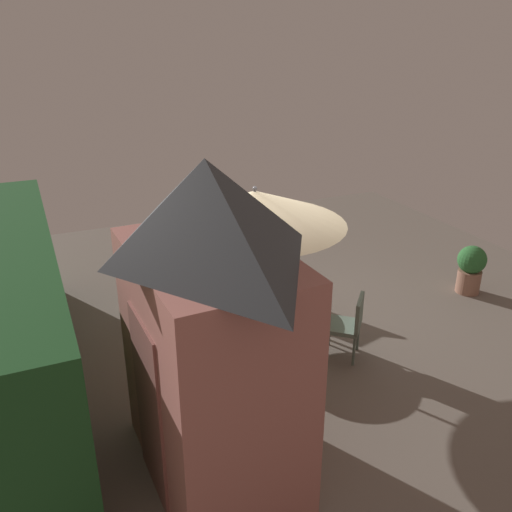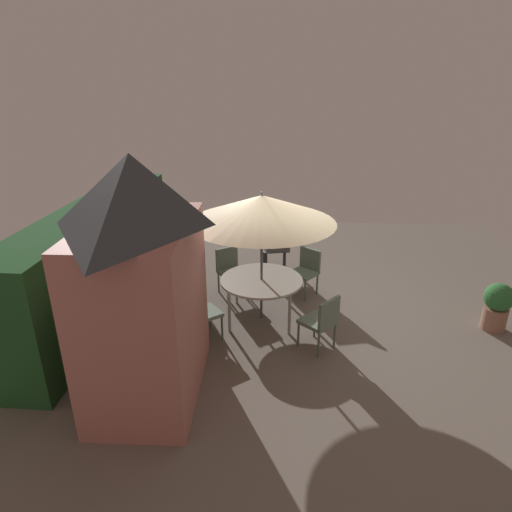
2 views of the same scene
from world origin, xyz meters
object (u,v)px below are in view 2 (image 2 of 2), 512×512
patio_umbrella (262,209)px  chair_toward_house (230,268)px  chair_near_shed (200,311)px  potted_plant_by_shed (497,305)px  patio_table (261,282)px  chair_toward_hedge (306,269)px  bbq_grill (275,234)px  chair_far_side (322,319)px  garden_shed (142,282)px

patio_umbrella → chair_toward_house: bearing=35.3°
chair_near_shed → potted_plant_by_shed: bearing=-81.7°
patio_table → chair_toward_house: size_ratio=1.57×
chair_toward_hedge → chair_toward_house: (-0.08, 1.47, 0.00)m
chair_toward_house → bbq_grill: bearing=-37.0°
chair_far_side → potted_plant_by_shed: size_ratio=1.08×
patio_umbrella → potted_plant_by_shed: 4.21m
patio_table → bbq_grill: size_ratio=1.18×
chair_toward_hedge → patio_umbrella: bearing=142.5°
bbq_grill → chair_toward_hedge: bearing=-148.0°
bbq_grill → chair_far_side: (-2.94, -0.83, -0.33)m
patio_umbrella → potted_plant_by_shed: (-0.05, -3.92, -1.54)m
chair_toward_house → chair_toward_hedge: bearing=-87.1°
garden_shed → bbq_grill: 4.41m
chair_far_side → chair_toward_hedge: size_ratio=1.00×
chair_far_side → chair_near_shed: bearing=86.4°
chair_toward_house → potted_plant_by_shed: chair_toward_house is taller
chair_near_shed → chair_toward_house: 1.73m
chair_far_side → patio_table: bearing=48.4°
garden_shed → chair_toward_house: size_ratio=3.52×
chair_toward_house → potted_plant_by_shed: (-1.01, -4.60, -0.07)m
patio_umbrella → chair_toward_hedge: (1.03, -0.79, -1.47)m
chair_far_side → chair_toward_house: (1.83, 1.66, 0.00)m
chair_toward_hedge → chair_toward_house: 1.47m
patio_table → chair_toward_hedge: size_ratio=1.57×
patio_umbrella → chair_toward_hedge: bearing=-37.5°
bbq_grill → chair_toward_house: bearing=143.0°
garden_shed → chair_toward_house: 3.24m
garden_shed → chair_far_side: (1.15, -2.31, -1.09)m
bbq_grill → potted_plant_by_shed: 4.33m
chair_near_shed → chair_toward_hedge: (1.79, -1.72, 0.00)m
patio_table → chair_toward_hedge: (1.03, -0.79, -0.18)m
patio_table → chair_toward_house: chair_toward_house is taller
garden_shed → bbq_grill: bearing=-19.9°
bbq_grill → garden_shed: bearing=160.1°
chair_far_side → chair_toward_house: size_ratio=1.00×
bbq_grill → chair_near_shed: (-2.82, 1.08, -0.33)m
chair_near_shed → chair_toward_house: bearing=-8.3°
patio_umbrella → potted_plant_by_shed: size_ratio=2.91×
patio_umbrella → chair_near_shed: (-0.75, 0.93, -1.47)m
chair_far_side → garden_shed: bearing=116.4°
bbq_grill → chair_far_side: bbq_grill is taller
chair_near_shed → garden_shed: bearing=162.6°
patio_table → chair_near_shed: 1.21m
chair_far_side → bbq_grill: bearing=15.8°
patio_umbrella → chair_toward_house: size_ratio=2.68×
patio_umbrella → chair_near_shed: bearing=129.1°
garden_shed → chair_far_side: size_ratio=3.52×
garden_shed → patio_umbrella: garden_shed is taller
bbq_grill → chair_toward_house: size_ratio=1.33×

